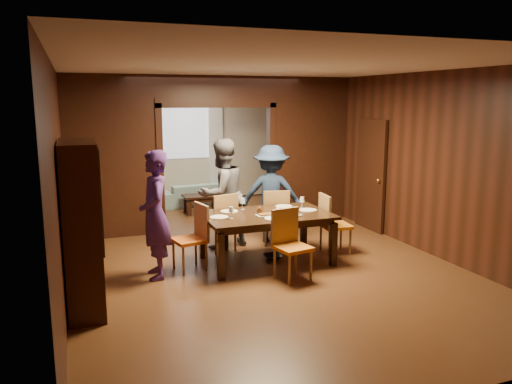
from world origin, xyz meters
name	(u,v)px	position (x,y,z in m)	size (l,w,h in m)	color
floor	(245,250)	(0.00, 0.00, 0.00)	(9.00, 9.00, 0.00)	#593219
ceiling	(244,71)	(0.00, 0.00, 2.90)	(5.50, 9.00, 0.02)	silver
room_walls	(213,149)	(0.00, 1.89, 1.51)	(5.52, 9.01, 2.90)	black
person_purple	(155,215)	(-1.56, -0.76, 0.90)	(0.65, 0.43, 1.79)	#422161
person_grey	(222,194)	(-0.29, 0.31, 0.92)	(0.89, 0.69, 1.83)	#545259
person_navy	(271,194)	(0.62, 0.38, 0.85)	(1.09, 0.63, 1.69)	#19253E
sofa	(198,194)	(0.14, 3.85, 0.26)	(1.80, 0.70, 0.53)	#8CB3B7
serving_bowl	(273,210)	(0.26, -0.60, 0.80)	(0.29, 0.29, 0.07)	black
dining_table	(266,238)	(0.12, -0.67, 0.38)	(1.91, 1.19, 0.76)	black
coffee_table	(202,204)	(0.01, 2.97, 0.20)	(0.80, 0.50, 0.40)	black
chair_left	(189,238)	(-1.07, -0.64, 0.48)	(0.44, 0.44, 0.97)	#C95413
chair_right	(336,224)	(1.35, -0.62, 0.48)	(0.44, 0.44, 0.97)	orange
chair_far_l	(220,222)	(-0.38, 0.15, 0.48)	(0.44, 0.44, 0.97)	#C66E12
chair_far_r	(275,216)	(0.60, 0.18, 0.48)	(0.44, 0.44, 0.97)	#DB4814
chair_near	(293,245)	(0.19, -1.50, 0.48)	(0.44, 0.44, 0.97)	#C56312
hutch	(82,226)	(-2.53, -1.50, 1.00)	(0.40, 1.20, 2.00)	black
door_right	(371,175)	(2.70, 0.50, 1.05)	(0.06, 0.90, 2.10)	black
window_far	(185,131)	(0.00, 4.44, 1.70)	(1.20, 0.03, 1.30)	silver
curtain_left	(155,151)	(-0.75, 4.40, 1.25)	(0.35, 0.06, 2.40)	white
curtain_right	(216,149)	(0.75, 4.40, 1.25)	(0.35, 0.06, 2.40)	white
plate_left	(219,217)	(-0.62, -0.67, 0.77)	(0.27, 0.27, 0.01)	white
plate_far_l	(229,211)	(-0.37, -0.35, 0.77)	(0.27, 0.27, 0.01)	white
plate_far_r	(284,206)	(0.57, -0.30, 0.77)	(0.27, 0.27, 0.01)	silver
plate_right	(308,210)	(0.81, -0.69, 0.77)	(0.27, 0.27, 0.01)	silver
plate_near	(274,219)	(0.10, -1.03, 0.77)	(0.27, 0.27, 0.01)	white
platter_a	(266,215)	(0.07, -0.81, 0.78)	(0.30, 0.20, 0.04)	gray
platter_b	(291,214)	(0.42, -0.92, 0.78)	(0.30, 0.20, 0.04)	gray
wineglass_left	(231,213)	(-0.48, -0.80, 0.85)	(0.08, 0.08, 0.18)	silver
wineglass_far	(242,204)	(-0.13, -0.27, 0.85)	(0.08, 0.08, 0.18)	white
wineglass_right	(302,203)	(0.79, -0.51, 0.85)	(0.08, 0.08, 0.18)	white
tumbler	(278,213)	(0.19, -0.96, 0.83)	(0.07, 0.07, 0.14)	white
condiment_jar	(260,211)	(0.01, -0.68, 0.82)	(0.08, 0.08, 0.11)	#4D2812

